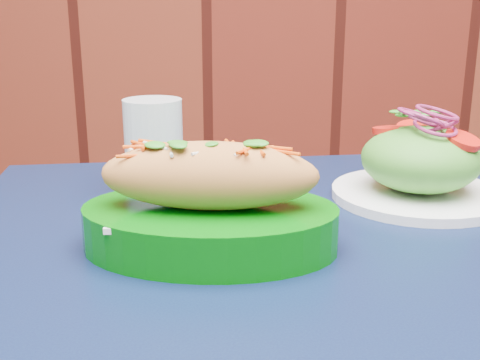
{
  "coord_description": "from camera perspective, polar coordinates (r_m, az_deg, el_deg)",
  "views": [
    {
      "loc": [
        0.13,
        1.13,
        1.0
      ],
      "look_at": [
        0.12,
        1.76,
        0.81
      ],
      "focal_mm": 45.0,
      "sensor_mm": 36.0,
      "label": 1
    }
  ],
  "objects": [
    {
      "name": "water_glass",
      "position": [
        0.81,
        -8.16,
        3.17
      ],
      "size": [
        0.08,
        0.08,
        0.13
      ],
      "primitive_type": "cylinder",
      "color": "silver",
      "rests_on": "cafe_table"
    },
    {
      "name": "salad_plate",
      "position": [
        0.81,
        16.69,
        1.38
      ],
      "size": [
        0.22,
        0.22,
        0.12
      ],
      "rotation": [
        0.0,
        0.0,
        0.01
      ],
      "color": "white",
      "rests_on": "cafe_table"
    },
    {
      "name": "banh_mi_basket",
      "position": [
        0.62,
        -2.88,
        -2.45
      ],
      "size": [
        0.27,
        0.18,
        0.12
      ],
      "rotation": [
        0.0,
        0.0,
        -0.04
      ],
      "color": "#015F07",
      "rests_on": "cafe_table"
    },
    {
      "name": "cafe_table",
      "position": [
        0.67,
        7.24,
        -13.77
      ],
      "size": [
        0.91,
        0.91,
        0.75
      ],
      "rotation": [
        0.0,
        0.0,
        0.14
      ],
      "color": "black",
      "rests_on": "ground"
    }
  ]
}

